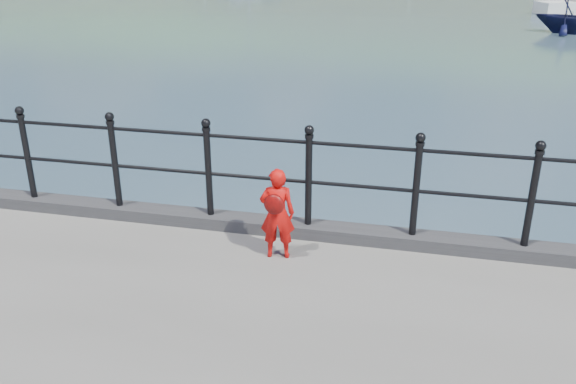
# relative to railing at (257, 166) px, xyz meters

# --- Properties ---
(ground) EXTENTS (600.00, 600.00, 0.00)m
(ground) POSITION_rel_railing_xyz_m (-0.00, 0.15, -1.82)
(ground) COLOR #2D4251
(ground) RESTS_ON ground
(kerb) EXTENTS (60.00, 0.30, 0.15)m
(kerb) POSITION_rel_railing_xyz_m (-0.00, -0.00, -0.75)
(kerb) COLOR #28282B
(kerb) RESTS_ON quay
(railing) EXTENTS (18.11, 0.11, 1.20)m
(railing) POSITION_rel_railing_xyz_m (0.00, 0.00, 0.00)
(railing) COLOR black
(railing) RESTS_ON kerb
(far_shore) EXTENTS (830.00, 200.00, 156.00)m
(far_shore) POSITION_rel_railing_xyz_m (38.34, 239.56, -24.39)
(far_shore) COLOR #333A21
(far_shore) RESTS_ON ground
(child) EXTENTS (0.41, 0.34, 1.03)m
(child) POSITION_rel_railing_xyz_m (0.37, -0.58, -0.30)
(child) COLOR red
(child) RESTS_ON quay
(launch_navy) EXTENTS (3.66, 3.46, 1.52)m
(launch_navy) POSITION_rel_railing_xyz_m (7.98, 24.79, -1.06)
(launch_navy) COLOR black
(launch_navy) RESTS_ON ground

